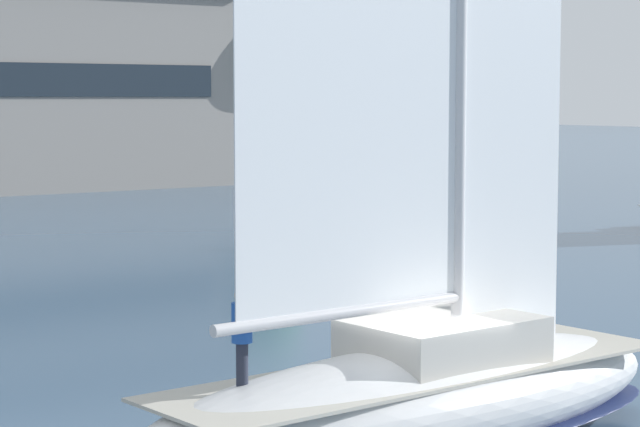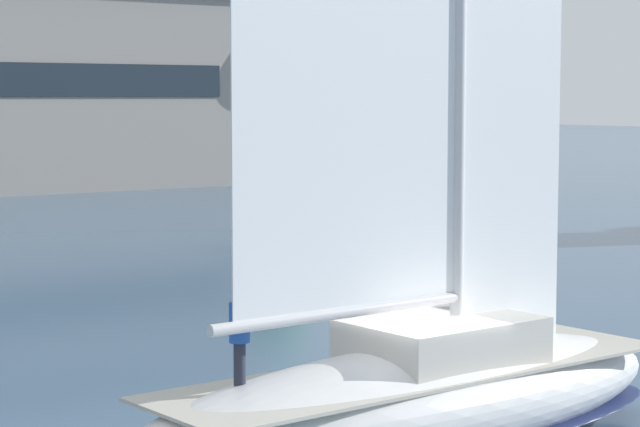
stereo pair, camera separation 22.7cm
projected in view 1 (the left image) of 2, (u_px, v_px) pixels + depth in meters
The scene contains 3 objects.
tree_shore_right at pixel (262, 60), 93.15m from camera, with size 6.38×6.38×13.14m.
sailboat_main at pixel (420, 388), 22.25m from camera, with size 12.20×3.99×16.53m.
sailboat_moored_mid_channel at pixel (384, 187), 78.83m from camera, with size 4.60×8.09×10.73m.
Camera 1 is at (-14.28, -16.62, 6.45)m, focal length 70.00 mm.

